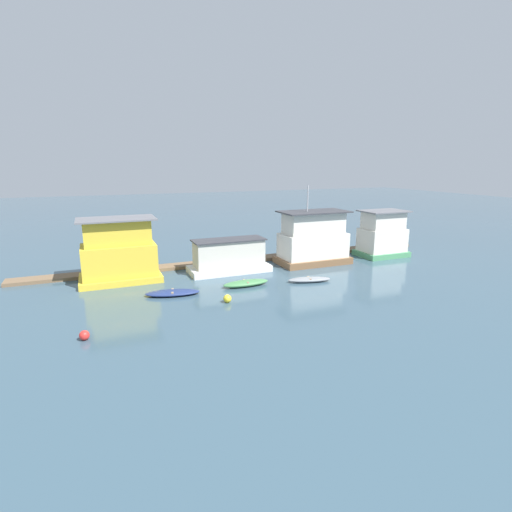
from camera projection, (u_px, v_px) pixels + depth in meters
The scene contains 13 objects.
ground_plane at pixel (252, 268), 38.56m from camera, with size 200.00×200.00×0.00m, color #385160.
dock_walkway at pixel (242, 260), 41.07m from camera, with size 42.40×1.76×0.30m, color brown.
houseboat_yellow at pixel (119, 253), 33.85m from camera, with size 6.65×4.14×5.42m.
houseboat_white at pixel (229, 257), 36.99m from camera, with size 7.46×3.33×3.07m.
houseboat_brown at pixel (313, 240), 39.93m from camera, with size 7.13×3.92×7.80m.
houseboat_green at pixel (382, 235), 43.12m from camera, with size 5.09×3.65×4.95m.
dinghy_navy at pixel (173, 293), 30.56m from camera, with size 4.29×2.25×0.40m.
dinghy_green at pixel (246, 283), 32.84m from camera, with size 3.97×1.36×0.49m.
dinghy_grey at pixel (309, 280), 33.98m from camera, with size 3.84×1.89×0.41m.
mooring_post_near_right at pixel (291, 252), 41.78m from camera, with size 0.26×0.26×1.63m, color #846B4C.
mooring_post_far_left at pixel (365, 244), 45.31m from camera, with size 0.25×0.25×1.88m, color #846B4C.
buoy_yellow at pixel (227, 299), 28.95m from camera, with size 0.60×0.60×0.60m, color yellow.
buoy_red at pixel (84, 335), 22.82m from camera, with size 0.58×0.58×0.58m, color red.
Camera 1 is at (-13.90, -34.59, 9.91)m, focal length 28.00 mm.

